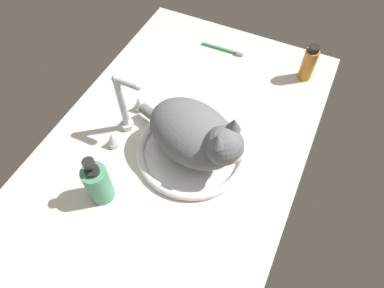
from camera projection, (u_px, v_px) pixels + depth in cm
name	position (u px, v px, depth cm)	size (l,w,h in cm)	color
countertop	(175.00, 148.00, 101.26)	(114.86, 71.77, 3.00)	silver
sink_basin	(192.00, 150.00, 97.88)	(31.77, 31.77, 2.32)	white
faucet	(125.00, 110.00, 97.12)	(18.20, 9.34, 21.08)	silver
cat	(197.00, 135.00, 89.94)	(24.78, 35.19, 18.41)	slate
amber_bottle	(309.00, 63.00, 110.87)	(4.50, 4.50, 12.81)	#C67A23
soap_pump_bottle	(98.00, 183.00, 85.84)	(6.34, 6.34, 16.56)	#4C9E70
toothbrush	(224.00, 49.00, 122.96)	(1.46, 15.73, 1.70)	#3FB266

